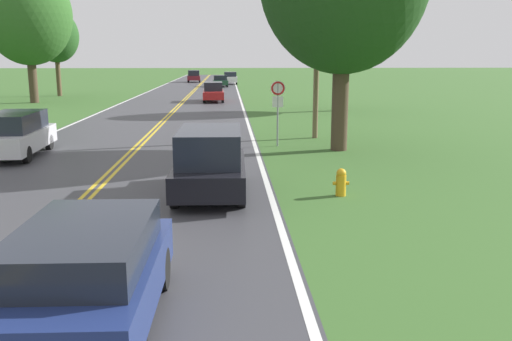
{
  "coord_description": "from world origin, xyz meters",
  "views": [
    {
      "loc": [
        3.75,
        1.53,
        3.62
      ],
      "look_at": [
        4.35,
        13.12,
        1.2
      ],
      "focal_mm": 38.0,
      "sensor_mm": 36.0,
      "label": 1
    }
  ],
  "objects_px": {
    "fire_hydrant": "(341,182)",
    "car_silver_van_mid_near": "(15,134)",
    "traffic_sign": "(278,97)",
    "car_maroon_suv_horizon": "(194,76)",
    "car_dark_blue_hatchback_nearest": "(86,272)",
    "car_white_suv_distant": "(230,78)",
    "tree_right_cluster": "(340,28)",
    "tree_left_verge": "(55,36)",
    "car_black_van_approaching": "(210,161)",
    "tree_behind_sign": "(27,15)",
    "car_red_sedan_mid_far": "(213,92)",
    "car_dark_green_sedan_receding": "(220,81)"
  },
  "relations": [
    {
      "from": "car_dark_green_sedan_receding",
      "to": "tree_behind_sign",
      "type": "bearing_deg",
      "value": -33.42
    },
    {
      "from": "tree_right_cluster",
      "to": "car_silver_van_mid_near",
      "type": "xyz_separation_m",
      "value": [
        -15.62,
        -17.02,
        -4.71
      ]
    },
    {
      "from": "car_white_suv_distant",
      "to": "car_maroon_suv_horizon",
      "type": "bearing_deg",
      "value": -142.21
    },
    {
      "from": "traffic_sign",
      "to": "tree_right_cluster",
      "type": "xyz_separation_m",
      "value": [
        5.62,
        15.16,
        3.53
      ]
    },
    {
      "from": "car_silver_van_mid_near",
      "to": "car_red_sedan_mid_far",
      "type": "relative_size",
      "value": 0.96
    },
    {
      "from": "tree_right_cluster",
      "to": "car_black_van_approaching",
      "type": "distance_m",
      "value": 25.06
    },
    {
      "from": "traffic_sign",
      "to": "car_maroon_suv_horizon",
      "type": "relative_size",
      "value": 0.68
    },
    {
      "from": "tree_left_verge",
      "to": "car_silver_van_mid_near",
      "type": "height_order",
      "value": "tree_left_verge"
    },
    {
      "from": "tree_right_cluster",
      "to": "car_white_suv_distant",
      "type": "xyz_separation_m",
      "value": [
        -7.28,
        38.62,
        -4.65
      ]
    },
    {
      "from": "traffic_sign",
      "to": "car_silver_van_mid_near",
      "type": "relative_size",
      "value": 0.58
    },
    {
      "from": "tree_behind_sign",
      "to": "car_maroon_suv_horizon",
      "type": "distance_m",
      "value": 39.52
    },
    {
      "from": "car_red_sedan_mid_far",
      "to": "car_dark_green_sedan_receding",
      "type": "bearing_deg",
      "value": 177.88
    },
    {
      "from": "car_white_suv_distant",
      "to": "car_dark_blue_hatchback_nearest",
      "type": "bearing_deg",
      "value": -1.91
    },
    {
      "from": "fire_hydrant",
      "to": "car_black_van_approaching",
      "type": "height_order",
      "value": "car_black_van_approaching"
    },
    {
      "from": "fire_hydrant",
      "to": "tree_left_verge",
      "type": "height_order",
      "value": "tree_left_verge"
    },
    {
      "from": "tree_behind_sign",
      "to": "car_maroon_suv_horizon",
      "type": "height_order",
      "value": "tree_behind_sign"
    },
    {
      "from": "car_dark_blue_hatchback_nearest",
      "to": "fire_hydrant",
      "type": "bearing_deg",
      "value": 145.4
    },
    {
      "from": "car_dark_blue_hatchback_nearest",
      "to": "car_black_van_approaching",
      "type": "bearing_deg",
      "value": 169.46
    },
    {
      "from": "fire_hydrant",
      "to": "tree_right_cluster",
      "type": "xyz_separation_m",
      "value": [
        4.69,
        23.52,
        5.19
      ]
    },
    {
      "from": "traffic_sign",
      "to": "car_red_sedan_mid_far",
      "type": "height_order",
      "value": "traffic_sign"
    },
    {
      "from": "tree_right_cluster",
      "to": "car_maroon_suv_horizon",
      "type": "xyz_separation_m",
      "value": [
        -12.71,
        45.63,
        -4.63
      ]
    },
    {
      "from": "car_red_sedan_mid_far",
      "to": "car_maroon_suv_horizon",
      "type": "bearing_deg",
      "value": -175.54
    },
    {
      "from": "traffic_sign",
      "to": "car_maroon_suv_horizon",
      "type": "bearing_deg",
      "value": 96.65
    },
    {
      "from": "car_maroon_suv_horizon",
      "to": "traffic_sign",
      "type": "bearing_deg",
      "value": -175.39
    },
    {
      "from": "fire_hydrant",
      "to": "traffic_sign",
      "type": "distance_m",
      "value": 8.57
    },
    {
      "from": "tree_behind_sign",
      "to": "car_dark_blue_hatchback_nearest",
      "type": "xyz_separation_m",
      "value": [
        13.91,
        -38.57,
        -6.15
      ]
    },
    {
      "from": "traffic_sign",
      "to": "tree_behind_sign",
      "type": "distance_m",
      "value": 29.76
    },
    {
      "from": "car_dark_blue_hatchback_nearest",
      "to": "car_white_suv_distant",
      "type": "height_order",
      "value": "car_white_suv_distant"
    },
    {
      "from": "car_white_suv_distant",
      "to": "car_red_sedan_mid_far",
      "type": "bearing_deg",
      "value": -3.01
    },
    {
      "from": "tree_left_verge",
      "to": "car_maroon_suv_horizon",
      "type": "bearing_deg",
      "value": 69.18
    },
    {
      "from": "tree_left_verge",
      "to": "car_white_suv_distant",
      "type": "bearing_deg",
      "value": 53.43
    },
    {
      "from": "tree_behind_sign",
      "to": "car_silver_van_mid_near",
      "type": "height_order",
      "value": "tree_behind_sign"
    },
    {
      "from": "car_black_van_approaching",
      "to": "car_maroon_suv_horizon",
      "type": "height_order",
      "value": "car_black_van_approaching"
    },
    {
      "from": "traffic_sign",
      "to": "tree_right_cluster",
      "type": "height_order",
      "value": "tree_right_cluster"
    },
    {
      "from": "car_white_suv_distant",
      "to": "car_maroon_suv_horizon",
      "type": "distance_m",
      "value": 8.88
    },
    {
      "from": "car_dark_blue_hatchback_nearest",
      "to": "car_maroon_suv_horizon",
      "type": "xyz_separation_m",
      "value": [
        -3.1,
        76.11,
        0.14
      ]
    },
    {
      "from": "tree_left_verge",
      "to": "car_red_sedan_mid_far",
      "type": "relative_size",
      "value": 1.69
    },
    {
      "from": "tree_left_verge",
      "to": "tree_behind_sign",
      "type": "bearing_deg",
      "value": -87.31
    },
    {
      "from": "car_red_sedan_mid_far",
      "to": "car_silver_van_mid_near",
      "type": "bearing_deg",
      "value": -16.2
    },
    {
      "from": "tree_left_verge",
      "to": "car_black_van_approaching",
      "type": "height_order",
      "value": "tree_left_verge"
    },
    {
      "from": "fire_hydrant",
      "to": "car_silver_van_mid_near",
      "type": "height_order",
      "value": "car_silver_van_mid_near"
    },
    {
      "from": "car_black_van_approaching",
      "to": "car_red_sedan_mid_far",
      "type": "relative_size",
      "value": 0.87
    },
    {
      "from": "fire_hydrant",
      "to": "traffic_sign",
      "type": "relative_size",
      "value": 0.28
    },
    {
      "from": "car_dark_blue_hatchback_nearest",
      "to": "car_black_van_approaching",
      "type": "height_order",
      "value": "car_black_van_approaching"
    },
    {
      "from": "car_red_sedan_mid_far",
      "to": "car_maroon_suv_horizon",
      "type": "relative_size",
      "value": 1.21
    },
    {
      "from": "car_black_van_approaching",
      "to": "car_dark_green_sedan_receding",
      "type": "height_order",
      "value": "car_black_van_approaching"
    },
    {
      "from": "car_white_suv_distant",
      "to": "car_maroon_suv_horizon",
      "type": "xyz_separation_m",
      "value": [
        -5.43,
        7.02,
        0.02
      ]
    },
    {
      "from": "tree_left_verge",
      "to": "car_silver_van_mid_near",
      "type": "distance_m",
      "value": 34.57
    },
    {
      "from": "tree_left_verge",
      "to": "tree_right_cluster",
      "type": "distance_m",
      "value": 28.88
    },
    {
      "from": "fire_hydrant",
      "to": "car_silver_van_mid_near",
      "type": "bearing_deg",
      "value": 149.27
    }
  ]
}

